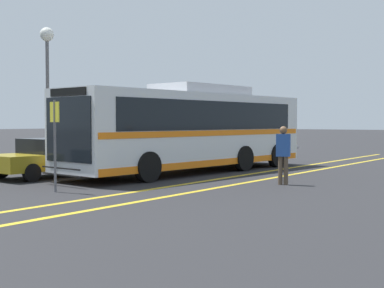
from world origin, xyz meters
The scene contains 11 objects.
ground_plane centered at (0.00, 0.00, 0.00)m, with size 220.00×220.00×0.00m, color #262628.
lane_strip_0 centered at (-0.62, -2.45, 0.00)m, with size 0.20×31.42×0.01m, color gold.
lane_strip_1 centered at (-0.62, -3.76, 0.00)m, with size 0.20×31.42×0.01m, color gold.
curb_strip centered at (-0.62, 4.87, 0.07)m, with size 39.42×0.36×0.15m, color #99999E.
transit_bus centered at (-0.61, -0.25, 1.72)m, with size 11.88×3.45×3.37m.
parked_car_1 centered at (-5.05, 2.76, 0.69)m, with size 4.29×2.19×1.36m.
parked_car_2 centered at (1.71, 3.16, 0.69)m, with size 4.81×2.22×1.32m.
parked_car_3 centered at (7.73, 3.03, 0.72)m, with size 4.47×2.14×1.41m.
pedestrian_0 centered at (-2.21, -4.96, 1.04)m, with size 0.34×0.47×1.81m.
bus_stop_sign centered at (-7.57, -0.71, 1.61)m, with size 0.07×0.40×2.55m.
street_lamp centered at (-3.03, 5.38, 4.50)m, with size 0.57×0.57×5.82m.
Camera 1 is at (-17.10, -12.59, 1.96)m, focal length 50.00 mm.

